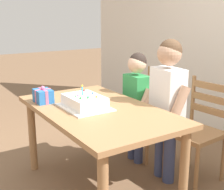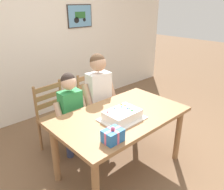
% 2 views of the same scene
% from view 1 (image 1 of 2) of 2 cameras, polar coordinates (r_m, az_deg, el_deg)
% --- Properties ---
extents(ground_plane, '(20.00, 20.00, 0.00)m').
position_cam_1_polar(ground_plane, '(2.86, -2.46, -16.66)').
color(ground_plane, brown).
extents(dining_table, '(1.47, 0.86, 0.73)m').
position_cam_1_polar(dining_table, '(2.58, -2.61, -4.52)').
color(dining_table, '#9E7047').
rests_on(dining_table, ground).
extents(birthday_cake, '(0.44, 0.34, 0.19)m').
position_cam_1_polar(birthday_cake, '(2.56, -5.05, -1.31)').
color(birthday_cake, white).
rests_on(birthday_cake, dining_table).
extents(gift_box_red_large, '(0.18, 0.14, 0.15)m').
position_cam_1_polar(gift_box_red_large, '(2.77, -12.48, -0.15)').
color(gift_box_red_large, '#286BB7').
rests_on(gift_box_red_large, dining_table).
extents(chair_left, '(0.45, 0.45, 0.92)m').
position_cam_1_polar(chair_left, '(3.36, 7.17, -3.07)').
color(chair_left, '#996B42').
rests_on(chair_left, ground).
extents(chair_right, '(0.45, 0.45, 0.92)m').
position_cam_1_polar(chair_right, '(2.92, 15.41, -6.24)').
color(chair_right, '#996B42').
rests_on(chair_right, ground).
extents(child_older, '(0.48, 0.28, 1.28)m').
position_cam_1_polar(child_older, '(2.75, 10.07, -0.40)').
color(child_older, '#38426B').
rests_on(child_older, ground).
extents(child_younger, '(0.41, 0.24, 1.12)m').
position_cam_1_polar(child_younger, '(3.10, 4.45, -0.38)').
color(child_younger, '#38426B').
rests_on(child_younger, ground).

